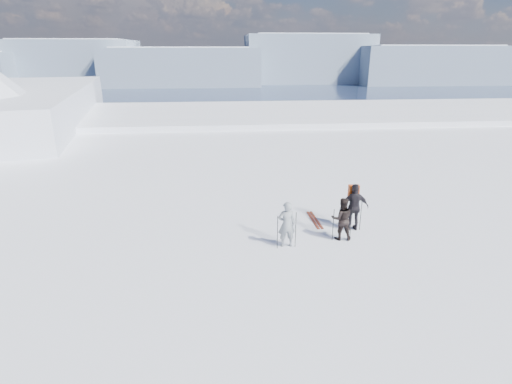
# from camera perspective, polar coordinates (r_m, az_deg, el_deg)

# --- Properties ---
(lake_basin) EXTENTS (820.00, 820.00, 71.62)m
(lake_basin) POSITION_cam_1_polar(r_m,az_deg,el_deg) (42.81, -0.50, 2.21)
(lake_basin) COLOR white
(lake_basin) RESTS_ON ground
(far_mountain_range) EXTENTS (770.00, 110.00, 53.00)m
(far_mountain_range) POSITION_cam_1_polar(r_m,az_deg,el_deg) (466.84, -1.27, 18.03)
(far_mountain_range) COLOR slate
(far_mountain_range) RESTS_ON ground
(skier_grey) EXTENTS (0.61, 0.42, 1.62)m
(skier_grey) POSITION_cam_1_polar(r_m,az_deg,el_deg) (13.50, 4.38, -4.64)
(skier_grey) COLOR gray
(skier_grey) RESTS_ON ground
(skier_dark) EXTENTS (0.81, 0.66, 1.55)m
(skier_dark) POSITION_cam_1_polar(r_m,az_deg,el_deg) (14.31, 12.16, -3.76)
(skier_dark) COLOR black
(skier_dark) RESTS_ON ground
(skier_pack) EXTENTS (1.07, 0.49, 1.79)m
(skier_pack) POSITION_cam_1_polar(r_m,az_deg,el_deg) (15.11, 13.87, -2.13)
(skier_pack) COLOR black
(skier_pack) RESTS_ON ground
(backpack) EXTENTS (0.39, 0.23, 0.59)m
(backpack) POSITION_cam_1_polar(r_m,az_deg,el_deg) (14.95, 13.98, 2.46)
(backpack) COLOR #D44A14
(backpack) RESTS_ON skier_pack
(ski_poles) EXTENTS (3.30, 1.23, 1.32)m
(ski_poles) POSITION_cam_1_polar(r_m,az_deg,el_deg) (14.29, 10.35, -4.34)
(ski_poles) COLOR black
(ski_poles) RESTS_ON ground
(skis_loose) EXTENTS (0.30, 1.70, 0.03)m
(skis_loose) POSITION_cam_1_polar(r_m,az_deg,el_deg) (15.96, 8.37, -3.96)
(skis_loose) COLOR black
(skis_loose) RESTS_ON ground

